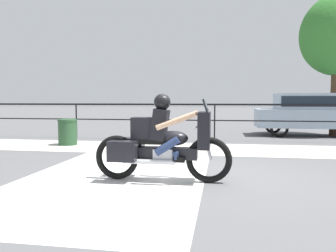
# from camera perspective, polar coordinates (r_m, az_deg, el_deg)

# --- Properties ---
(ground_plane) EXTENTS (120.00, 120.00, 0.00)m
(ground_plane) POSITION_cam_1_polar(r_m,az_deg,el_deg) (6.20, 7.00, -8.67)
(ground_plane) COLOR #565659
(sidewalk_band) EXTENTS (44.00, 2.40, 0.01)m
(sidewalk_band) POSITION_cam_1_polar(r_m,az_deg,el_deg) (9.54, 7.82, -4.01)
(sidewalk_band) COLOR #B7B2A8
(sidewalk_band) RESTS_ON ground
(crosswalk_band) EXTENTS (3.27, 6.00, 0.01)m
(crosswalk_band) POSITION_cam_1_polar(r_m,az_deg,el_deg) (6.30, -8.72, -8.44)
(crosswalk_band) COLOR silver
(crosswalk_band) RESTS_ON ground
(fence_railing) EXTENTS (36.00, 0.05, 1.30)m
(fence_railing) POSITION_cam_1_polar(r_m,az_deg,el_deg) (11.45, 8.14, 2.48)
(fence_railing) COLOR black
(fence_railing) RESTS_ON ground
(motorcycle) EXTENTS (2.42, 0.76, 1.52)m
(motorcycle) POSITION_cam_1_polar(r_m,az_deg,el_deg) (5.69, -1.19, -2.81)
(motorcycle) COLOR black
(motorcycle) RESTS_ON ground
(parked_car) EXTENTS (4.20, 1.64, 1.68)m
(parked_car) POSITION_cam_1_polar(r_m,az_deg,el_deg) (14.09, 23.23, 2.26)
(parked_car) COLOR #9EB2C6
(parked_car) RESTS_ON ground
(trash_bin) EXTENTS (0.60, 0.60, 0.82)m
(trash_bin) POSITION_cam_1_polar(r_m,az_deg,el_deg) (10.76, -17.08, -1.02)
(trash_bin) COLOR #284C2D
(trash_bin) RESTS_ON ground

